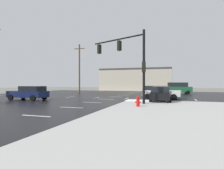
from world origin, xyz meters
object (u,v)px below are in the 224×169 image
(sedan_black, at_px, (162,94))
(utility_pole_far, at_px, (79,68))
(suv_green, at_px, (177,88))
(fire_hydrant, at_px, (138,101))
(traffic_signal_mast, at_px, (128,56))
(sedan_white, at_px, (160,92))
(sedan_navy, at_px, (29,93))

(sedan_black, relative_size, utility_pole_far, 0.49)
(suv_green, bearing_deg, fire_hydrant, 75.59)
(traffic_signal_mast, xyz_separation_m, utility_pole_far, (-13.14, 15.30, 0.44))
(traffic_signal_mast, distance_m, sedan_white, 8.08)
(traffic_signal_mast, height_order, utility_pole_far, utility_pole_far)
(traffic_signal_mast, xyz_separation_m, fire_hydrant, (1.40, -2.73, -3.91))
(sedan_black, distance_m, suv_green, 15.96)
(sedan_navy, relative_size, sedan_black, 1.00)
(sedan_black, relative_size, sedan_white, 0.99)
(sedan_black, relative_size, suv_green, 0.92)
(sedan_navy, height_order, utility_pole_far, utility_pole_far)
(traffic_signal_mast, height_order, sedan_navy, traffic_signal_mast)
(traffic_signal_mast, height_order, sedan_white, traffic_signal_mast)
(sedan_navy, distance_m, sedan_white, 15.38)
(sedan_navy, distance_m, suv_green, 24.32)
(sedan_navy, xyz_separation_m, sedan_white, (13.85, 6.68, 0.00))
(traffic_signal_mast, distance_m, fire_hydrant, 4.97)
(sedan_white, relative_size, suv_green, 0.93)
(sedan_black, bearing_deg, traffic_signal_mast, 133.25)
(fire_hydrant, bearing_deg, utility_pole_far, 128.89)
(utility_pole_far, bearing_deg, sedan_white, -28.58)
(utility_pole_far, bearing_deg, traffic_signal_mast, -49.34)
(sedan_black, bearing_deg, utility_pole_far, 52.96)
(sedan_white, bearing_deg, sedan_navy, -149.50)
(fire_hydrant, height_order, sedan_navy, sedan_navy)
(sedan_navy, relative_size, sedan_white, 0.98)
(traffic_signal_mast, bearing_deg, fire_hydrant, 141.33)
(sedan_black, bearing_deg, sedan_white, 7.44)
(suv_green, xyz_separation_m, utility_pole_far, (-17.78, -3.09, 3.79))
(traffic_signal_mast, distance_m, utility_pole_far, 20.17)
(traffic_signal_mast, relative_size, sedan_white, 1.38)
(fire_hydrant, distance_m, utility_pole_far, 23.57)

